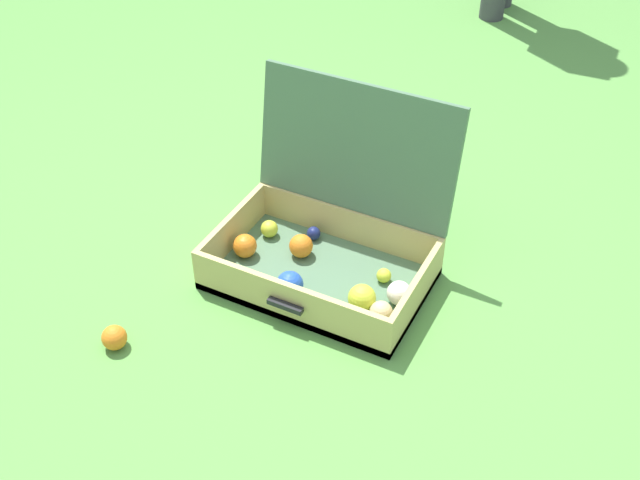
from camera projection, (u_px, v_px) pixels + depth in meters
The scene contains 3 objects.
ground_plane at pixel (296, 274), 2.47m from camera, with size 16.00×16.00×0.00m, color #569342.
open_suitcase at pixel (330, 240), 2.41m from camera, with size 0.64×0.51×0.55m.
stray_ball_on_grass at pixel (114, 338), 2.21m from camera, with size 0.07×0.07×0.07m, color orange.
Camera 1 is at (0.91, -1.60, 1.65)m, focal length 44.51 mm.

